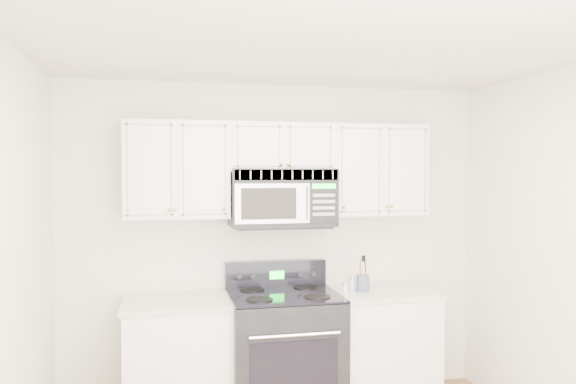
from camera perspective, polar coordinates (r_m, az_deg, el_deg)
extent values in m
cube|color=silver|center=(3.07, 5.46, 15.64)|extent=(3.50, 3.50, 0.01)
cube|color=white|center=(4.71, -1.19, -5.02)|extent=(3.50, 0.01, 2.60)
cube|color=white|center=(4.51, -10.81, -16.61)|extent=(0.82, 0.63, 0.88)
cube|color=silver|center=(4.38, -10.85, -10.90)|extent=(0.86, 0.65, 0.04)
cube|color=white|center=(4.82, 9.30, -15.35)|extent=(0.82, 0.63, 0.88)
cube|color=silver|center=(4.71, 9.34, -10.00)|extent=(0.86, 0.65, 0.04)
cube|color=black|center=(4.55, -0.42, -16.14)|extent=(0.84, 0.72, 0.92)
cube|color=black|center=(4.21, 0.67, -17.78)|extent=(0.64, 0.01, 0.44)
cylinder|color=white|center=(4.11, 0.75, -14.35)|extent=(0.67, 0.02, 0.02)
cube|color=black|center=(4.43, -0.42, -10.41)|extent=(0.84, 0.72, 0.02)
cube|color=black|center=(4.71, -1.25, -8.33)|extent=(0.84, 0.08, 0.22)
cube|color=#0EDA23|center=(4.67, -1.14, -8.43)|extent=(0.12, 0.00, 0.07)
cube|color=white|center=(4.42, -11.25, 2.21)|extent=(0.80, 0.33, 0.75)
cube|color=white|center=(4.75, 8.95, 2.20)|extent=(0.80, 0.33, 0.75)
cube|color=white|center=(4.52, -0.78, 4.52)|extent=(0.84, 0.33, 0.39)
sphere|color=gold|center=(4.24, -11.44, -1.77)|extent=(0.03, 0.03, 0.03)
sphere|color=gold|center=(4.27, -6.59, -1.72)|extent=(0.03, 0.03, 0.03)
sphere|color=gold|center=(4.47, 5.75, -1.55)|extent=(0.03, 0.03, 0.03)
sphere|color=gold|center=(4.59, 10.02, -1.48)|extent=(0.03, 0.03, 0.03)
sphere|color=gold|center=(4.33, -0.67, 2.85)|extent=(0.03, 0.03, 0.03)
sphere|color=gold|center=(4.34, 0.11, 2.84)|extent=(0.03, 0.03, 0.03)
cylinder|color=red|center=(4.34, -0.07, 2.15)|extent=(0.00, 0.00, 0.11)
sphere|color=gold|center=(4.34, -0.07, 1.39)|extent=(0.03, 0.03, 0.03)
cube|color=black|center=(4.48, -0.65, -0.53)|extent=(0.83, 0.41, 0.46)
cube|color=#A69B8C|center=(4.28, -0.10, 1.75)|extent=(0.81, 0.01, 0.08)
cube|color=#A1A0A6|center=(4.25, -1.57, -1.18)|extent=(0.58, 0.01, 0.30)
cube|color=black|center=(4.24, -1.95, -1.19)|extent=(0.43, 0.01, 0.24)
cube|color=black|center=(4.35, 3.65, -1.12)|extent=(0.23, 0.01, 0.30)
cube|color=#0EDA23|center=(4.34, 3.68, 0.60)|extent=(0.19, 0.00, 0.04)
cylinder|color=white|center=(4.28, 2.13, -1.16)|extent=(0.02, 0.02, 0.26)
cylinder|color=#475771|center=(4.60, 7.61, -9.16)|extent=(0.11, 0.11, 0.13)
cylinder|color=#B07D3E|center=(4.60, 7.96, -8.30)|extent=(0.01, 0.01, 0.23)
cylinder|color=black|center=(4.61, 7.33, -8.16)|extent=(0.01, 0.01, 0.25)
cylinder|color=#B07D3E|center=(4.56, 7.55, -8.16)|extent=(0.01, 0.01, 0.27)
cylinder|color=black|center=(4.60, 7.95, -8.29)|extent=(0.01, 0.01, 0.23)
cylinder|color=#B07D3E|center=(4.61, 7.32, -8.17)|extent=(0.01, 0.01, 0.25)
cylinder|color=silver|center=(4.65, 6.55, -9.32)|extent=(0.04, 0.04, 0.09)
cylinder|color=white|center=(4.64, 6.56, -8.68)|extent=(0.04, 0.04, 0.02)
cylinder|color=silver|center=(4.50, 5.84, -9.78)|extent=(0.04, 0.04, 0.08)
cylinder|color=white|center=(4.49, 5.84, -9.22)|extent=(0.04, 0.04, 0.01)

